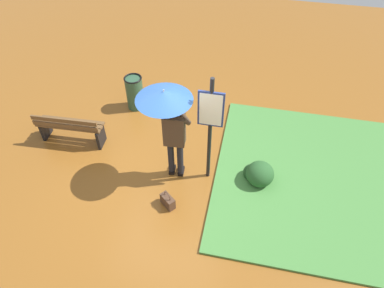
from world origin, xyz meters
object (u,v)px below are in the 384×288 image
at_px(handbag, 168,201).
at_px(trash_bin, 135,92).
at_px(person_with_umbrella, 169,113).
at_px(info_sign_post, 210,121).
at_px(park_bench, 70,127).

relative_size(handbag, trash_bin, 0.44).
bearing_deg(handbag, trash_bin, -60.75).
xyz_separation_m(person_with_umbrella, info_sign_post, (-0.70, -0.08, -0.11)).
xyz_separation_m(handbag, trash_bin, (1.47, -2.63, 0.29)).
bearing_deg(trash_bin, person_with_umbrella, 126.16).
relative_size(info_sign_post, trash_bin, 2.76).
relative_size(person_with_umbrella, park_bench, 1.46).
xyz_separation_m(info_sign_post, trash_bin, (2.07, -1.79, -1.03)).
bearing_deg(park_bench, handbag, 153.49).
bearing_deg(trash_bin, park_bench, 56.16).
height_order(info_sign_post, handbag, info_sign_post).
bearing_deg(person_with_umbrella, park_bench, -10.79).
bearing_deg(trash_bin, info_sign_post, 139.15).
xyz_separation_m(info_sign_post, handbag, (0.59, 0.85, -1.32)).
distance_m(person_with_umbrella, info_sign_post, 0.72).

